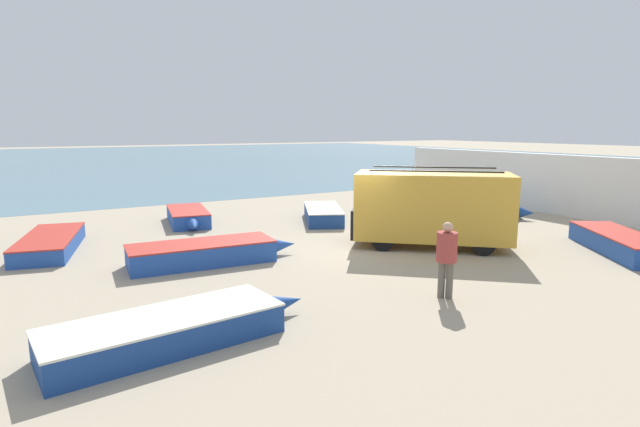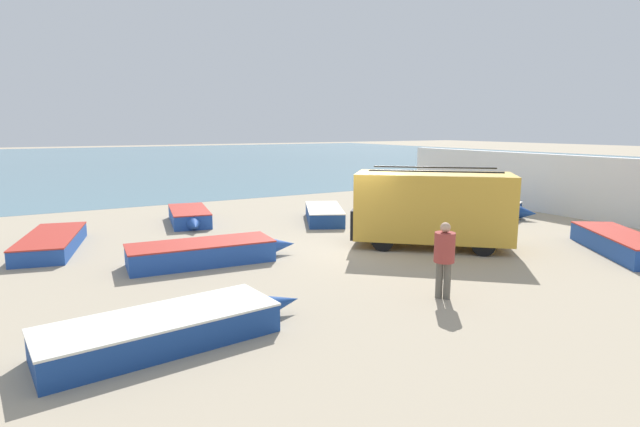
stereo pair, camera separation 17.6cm
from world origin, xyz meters
name	(u,v)px [view 2 (the right image)]	position (x,y,z in m)	size (l,w,h in m)	color
ground_plane	(357,247)	(0.00, 0.00, 0.00)	(200.00, 200.00, 0.00)	tan
sea_water	(117,159)	(0.00, 52.00, 0.00)	(120.00, 80.00, 0.01)	slate
harbor_wall	(554,184)	(11.05, 1.00, 1.30)	(0.50, 17.56, 2.60)	silver
parked_van	(432,207)	(2.09, -1.09, 1.29)	(4.95, 4.71, 2.49)	gold
fishing_rowboat_0	(207,252)	(-4.69, 0.57, 0.30)	(4.86, 1.74, 0.60)	#234CA3
fishing_rowboat_1	(324,214)	(1.40, 4.52, 0.29)	(2.71, 4.14, 0.57)	navy
fishing_rowboat_2	(481,209)	(7.78, 2.08, 0.32)	(2.97, 4.06, 0.65)	navy
fishing_rowboat_3	(52,242)	(-8.41, 4.48, 0.25)	(2.32, 5.06, 0.50)	#234CA3
fishing_rowboat_4	(625,245)	(6.35, -4.78, 0.30)	(3.54, 4.61, 0.60)	#234CA3
fishing_rowboat_5	(169,328)	(-6.87, -4.29, 0.27)	(4.95, 1.86, 0.54)	navy
fishing_rowboat_6	(190,216)	(-3.54, 6.58, 0.29)	(1.92, 4.04, 0.57)	#234CA3
fisherman_0	(399,185)	(6.79, 6.38, 0.97)	(0.43, 0.43, 1.62)	navy
fisherman_1	(444,253)	(-1.04, -4.94, 1.03)	(0.45, 0.45, 1.72)	#5B564C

